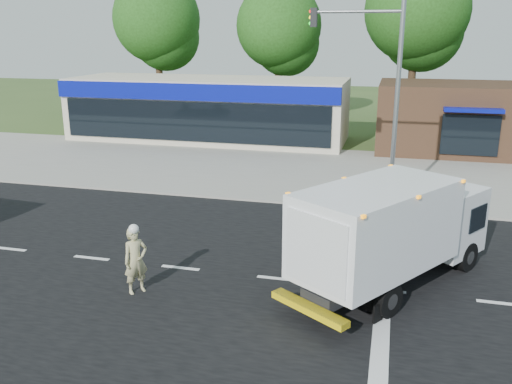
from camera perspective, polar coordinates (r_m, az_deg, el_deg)
ground at (r=15.86m, az=2.28°, el=-9.14°), size 120.00×120.00×0.00m
road_asphalt at (r=15.86m, az=2.28°, el=-9.12°), size 60.00×14.00×0.02m
sidewalk at (r=23.41m, az=6.51°, el=-0.52°), size 60.00×2.40×0.12m
parking_apron at (r=28.98m, az=8.12°, el=2.63°), size 60.00×9.00×0.02m
lane_markings at (r=14.47m, az=6.48°, el=-11.84°), size 55.20×7.00×0.01m
ems_box_truck at (r=15.17m, az=14.21°, el=-3.60°), size 5.64×6.97×3.09m
emergency_worker at (r=15.07m, az=-12.55°, el=-6.94°), size 0.78×0.81×1.97m
retail_strip_mall at (r=36.30m, az=-5.05°, el=8.73°), size 18.00×6.20×4.00m
brown_storefront at (r=34.57m, az=21.12°, el=7.29°), size 10.00×6.70×4.00m
traffic_signal_pole at (r=21.70m, az=12.98°, el=10.95°), size 3.51×0.25×8.00m
background_trees at (r=42.34m, az=9.63°, el=16.95°), size 36.77×7.39×12.10m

